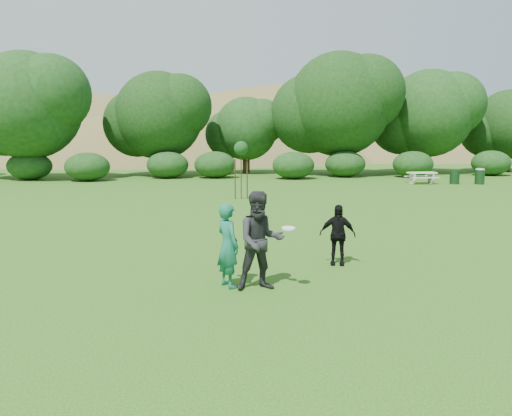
{
  "coord_description": "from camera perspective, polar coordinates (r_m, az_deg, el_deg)",
  "views": [
    {
      "loc": [
        -1.86,
        -10.6,
        3.07
      ],
      "look_at": [
        0.0,
        3.0,
        1.1
      ],
      "focal_mm": 35.0,
      "sensor_mm": 36.0,
      "label": 1
    }
  ],
  "objects": [
    {
      "name": "ground",
      "position": [
        11.19,
        2.1,
        -7.76
      ],
      "size": [
        120.0,
        120.0,
        0.0
      ],
      "primitive_type": "plane",
      "color": "#19470C",
      "rests_on": "ground"
    },
    {
      "name": "player_teal",
      "position": [
        10.22,
        -3.24,
        -4.3
      ],
      "size": [
        0.65,
        0.75,
        1.73
      ],
      "primitive_type": "imported",
      "rotation": [
        0.0,
        0.0,
        2.03
      ],
      "color": "#16654D",
      "rests_on": "ground"
    },
    {
      "name": "player_grey",
      "position": [
        10.0,
        0.51,
        -3.78
      ],
      "size": [
        1.01,
        0.81,
        2.0
      ],
      "primitive_type": "imported",
      "rotation": [
        0.0,
        0.0,
        0.05
      ],
      "color": "#27272A",
      "rests_on": "ground"
    },
    {
      "name": "player_black",
      "position": [
        12.15,
        9.29,
        -3.03
      ],
      "size": [
        0.93,
        0.62,
        1.47
      ],
      "primitive_type": "imported",
      "rotation": [
        0.0,
        0.0,
        -0.33
      ],
      "color": "black",
      "rests_on": "ground"
    },
    {
      "name": "trash_can_near",
      "position": [
        34.96,
        21.75,
        3.29
      ],
      "size": [
        0.6,
        0.6,
        0.9
      ],
      "primitive_type": "cylinder",
      "color": "black",
      "rests_on": "ground"
    },
    {
      "name": "frisbee",
      "position": [
        9.79,
        3.73,
        -2.33
      ],
      "size": [
        0.27,
        0.27,
        0.05
      ],
      "color": "white",
      "rests_on": "ground"
    },
    {
      "name": "sapling",
      "position": [
        24.55,
        -1.72,
        6.65
      ],
      "size": [
        0.7,
        0.7,
        2.85
      ],
      "color": "#352614",
      "rests_on": "ground"
    },
    {
      "name": "picnic_table",
      "position": [
        34.48,
        18.41,
        3.51
      ],
      "size": [
        1.8,
        1.48,
        0.76
      ],
      "color": "silver",
      "rests_on": "ground"
    },
    {
      "name": "trash_can_lidded",
      "position": [
        35.45,
        24.21,
        3.36
      ],
      "size": [
        0.6,
        0.6,
        1.05
      ],
      "color": "#123415",
      "rests_on": "ground"
    },
    {
      "name": "hillside",
      "position": [
        80.48,
        -6.72,
        -2.65
      ],
      "size": [
        150.0,
        72.0,
        52.0
      ],
      "color": "olive",
      "rests_on": "ground"
    },
    {
      "name": "tree_row",
      "position": [
        39.66,
        -0.41,
        10.78
      ],
      "size": [
        53.92,
        10.38,
        9.62
      ],
      "color": "#3A2616",
      "rests_on": "ground"
    }
  ]
}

